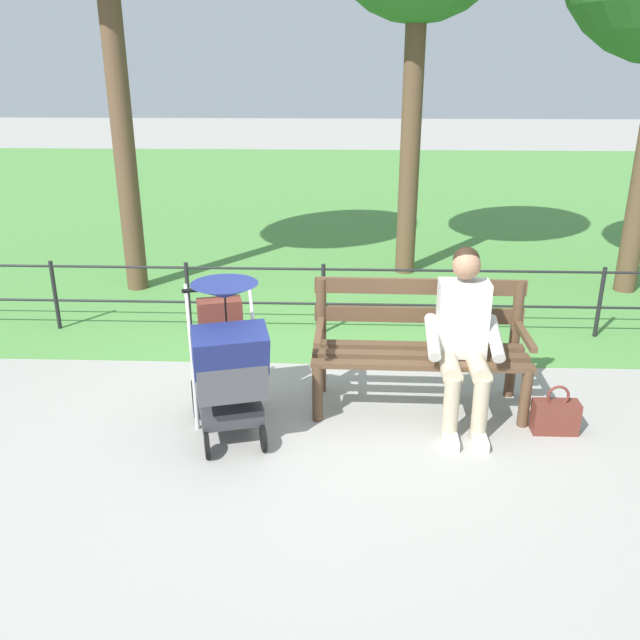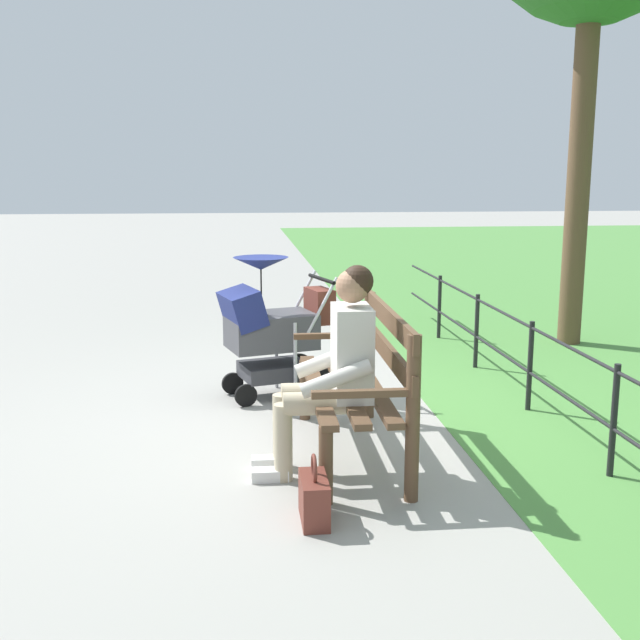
# 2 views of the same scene
# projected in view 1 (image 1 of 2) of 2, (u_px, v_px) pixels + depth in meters

# --- Properties ---
(ground_plane) EXTENTS (60.00, 60.00, 0.00)m
(ground_plane) POSITION_uv_depth(u_px,v_px,m) (316.00, 407.00, 5.14)
(ground_plane) COLOR #9E9B93
(grass_lawn) EXTENTS (40.00, 16.00, 0.01)m
(grass_lawn) POSITION_uv_depth(u_px,v_px,m) (336.00, 197.00, 13.35)
(grass_lawn) COLOR #518E42
(grass_lawn) RESTS_ON ground
(park_bench) EXTENTS (1.61, 0.62, 0.96)m
(park_bench) POSITION_uv_depth(u_px,v_px,m) (419.00, 340.00, 5.03)
(park_bench) COLOR brown
(park_bench) RESTS_ON ground
(person_on_bench) EXTENTS (0.54, 0.74, 1.28)m
(person_on_bench) POSITION_uv_depth(u_px,v_px,m) (464.00, 333.00, 4.75)
(person_on_bench) COLOR tan
(person_on_bench) RESTS_ON ground
(stroller) EXTENTS (0.71, 0.98, 1.15)m
(stroller) POSITION_uv_depth(u_px,v_px,m) (227.00, 358.00, 4.56)
(stroller) COLOR black
(stroller) RESTS_ON ground
(handbag) EXTENTS (0.32, 0.14, 0.37)m
(handbag) POSITION_uv_depth(u_px,v_px,m) (555.00, 416.00, 4.75)
(handbag) COLOR brown
(handbag) RESTS_ON ground
(park_fence) EXTENTS (7.94, 0.04, 0.70)m
(park_fence) POSITION_uv_depth(u_px,v_px,m) (352.00, 292.00, 6.41)
(park_fence) COLOR black
(park_fence) RESTS_ON ground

